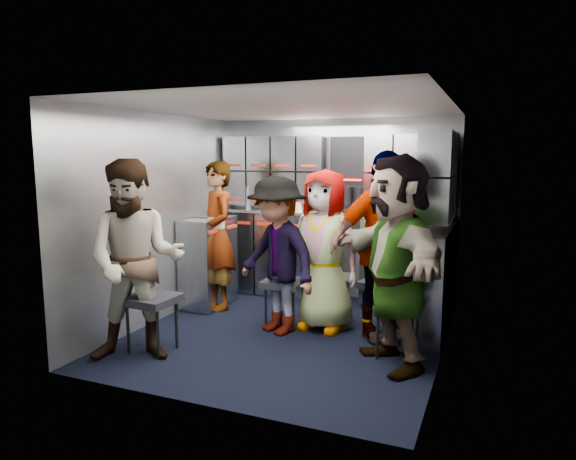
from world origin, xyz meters
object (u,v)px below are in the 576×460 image
at_px(jump_seat_mid_right, 385,287).
at_px(attendant_arc_c, 324,250).
at_px(jump_seat_center, 329,281).
at_px(jump_seat_near_right, 398,310).
at_px(attendant_arc_b, 277,256).
at_px(jump_seat_mid_left, 284,285).
at_px(attendant_arc_d, 382,246).
at_px(attendant_standing, 217,236).
at_px(attendant_arc_e, 396,262).
at_px(jump_seat_near_left, 151,302).
at_px(attendant_arc_a, 136,261).

height_order(jump_seat_mid_right, attendant_arc_c, attendant_arc_c).
height_order(jump_seat_center, jump_seat_near_right, jump_seat_center).
xyz_separation_m(jump_seat_mid_right, attendant_arc_b, (-0.94, -0.40, 0.31)).
relative_size(jump_seat_mid_left, attendant_arc_d, 0.27).
relative_size(jump_seat_mid_right, attendant_arc_d, 0.29).
distance_m(jump_seat_center, jump_seat_near_right, 1.01).
distance_m(jump_seat_near_right, attendant_arc_c, 0.98).
distance_m(attendant_standing, attendant_arc_d, 1.89).
bearing_deg(jump_seat_near_right, attendant_arc_e, -90.00).
relative_size(jump_seat_center, attendant_arc_d, 0.28).
relative_size(jump_seat_near_left, attendant_arc_c, 0.32).
xyz_separation_m(jump_seat_mid_right, attendant_arc_e, (0.23, -0.76, 0.41)).
xyz_separation_m(jump_seat_center, attendant_arc_c, (0.00, -0.18, 0.35)).
relative_size(jump_seat_mid_left, attendant_arc_b, 0.31).
relative_size(jump_seat_center, attendant_arc_b, 0.33).
relative_size(jump_seat_near_left, jump_seat_mid_left, 1.06).
distance_m(jump_seat_center, attendant_arc_a, 1.94).
xyz_separation_m(jump_seat_mid_right, attendant_arc_c, (-0.57, -0.14, 0.34)).
relative_size(jump_seat_mid_left, attendant_arc_a, 0.28).
height_order(jump_seat_mid_left, jump_seat_center, jump_seat_center).
xyz_separation_m(jump_seat_near_left, attendant_arc_a, (0.00, -0.18, 0.39)).
xyz_separation_m(jump_seat_mid_right, attendant_standing, (-1.87, 0.08, 0.37)).
bearing_deg(attendant_arc_a, jump_seat_near_right, -3.23).
bearing_deg(attendant_arc_d, attendant_arc_e, -108.38).
bearing_deg(attendant_standing, attendant_arc_c, 32.72).
bearing_deg(attendant_arc_a, attendant_arc_e, -7.76).
height_order(jump_seat_mid_right, attendant_arc_b, attendant_arc_b).
relative_size(jump_seat_mid_right, jump_seat_near_right, 1.11).
height_order(attendant_arc_b, attendant_arc_c, attendant_arc_c).
height_order(jump_seat_center, attendant_arc_b, attendant_arc_b).
xyz_separation_m(attendant_arc_a, attendant_arc_d, (1.74, 1.26, 0.04)).
height_order(jump_seat_near_left, jump_seat_mid_left, jump_seat_near_left).
distance_m(jump_seat_center, attendant_arc_b, 0.66).
xyz_separation_m(jump_seat_mid_right, attendant_arc_d, (0.00, -0.18, 0.43)).
relative_size(jump_seat_center, attendant_arc_e, 0.28).
distance_m(jump_seat_near_right, attendant_arc_b, 1.24).
relative_size(jump_seat_near_left, attendant_standing, 0.30).
relative_size(attendant_arc_a, attendant_arc_c, 1.07).
xyz_separation_m(jump_seat_mid_right, attendant_arc_a, (-1.74, -1.44, 0.39)).
distance_m(jump_seat_mid_right, attendant_standing, 1.91).
distance_m(attendant_arc_c, attendant_arc_e, 1.01).
bearing_deg(attendant_arc_c, attendant_standing, 179.51).
relative_size(attendant_standing, attendant_arc_b, 1.09).
bearing_deg(jump_seat_mid_right, attendant_arc_d, -90.00).
bearing_deg(attendant_arc_a, jump_seat_mid_left, 29.93).
distance_m(jump_seat_near_right, attendant_arc_a, 2.20).
height_order(jump_seat_center, attendant_arc_d, attendant_arc_d).
relative_size(jump_seat_center, jump_seat_mid_right, 0.96).
distance_m(attendant_standing, attendant_arc_b, 1.04).
relative_size(attendant_arc_a, attendant_arc_e, 0.97).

